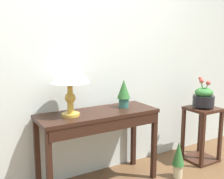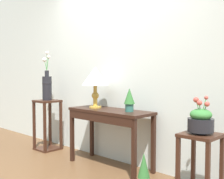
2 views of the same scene
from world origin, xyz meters
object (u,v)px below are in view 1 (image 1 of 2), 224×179
object	(u,v)px
potted_plant_on_console	(124,92)
potted_plant_floor	(178,158)
planter_bowl_wide_right	(204,97)
pedestal_stand_right	(201,134)
console_table	(99,123)
table_lamp	(69,71)

from	to	relation	value
potted_plant_on_console	potted_plant_floor	world-z (taller)	potted_plant_on_console
potted_plant_on_console	planter_bowl_wide_right	distance (m)	1.01
planter_bowl_wide_right	pedestal_stand_right	bearing A→B (deg)	116.93
console_table	pedestal_stand_right	xyz separation A→B (m)	(1.29, -0.10, -0.31)
console_table	potted_plant_floor	distance (m)	0.91
potted_plant_on_console	pedestal_stand_right	size ratio (longest dim) A/B	0.44
console_table	pedestal_stand_right	world-z (taller)	console_table
pedestal_stand_right	planter_bowl_wide_right	xyz separation A→B (m)	(0.00, -0.00, 0.44)
console_table	planter_bowl_wide_right	distance (m)	1.30
pedestal_stand_right	potted_plant_floor	bearing A→B (deg)	-161.84
pedestal_stand_right	console_table	bearing A→B (deg)	175.44
potted_plant_floor	potted_plant_on_console	bearing A→B (deg)	145.58
console_table	pedestal_stand_right	distance (m)	1.33
table_lamp	potted_plant_floor	size ratio (longest dim) A/B	1.38
table_lamp	potted_plant_on_console	size ratio (longest dim) A/B	1.92
console_table	potted_plant_floor	xyz separation A→B (m)	(0.77, -0.28, -0.41)
potted_plant_floor	console_table	bearing A→B (deg)	160.24
planter_bowl_wide_right	potted_plant_floor	world-z (taller)	planter_bowl_wide_right
console_table	planter_bowl_wide_right	xyz separation A→B (m)	(1.29, -0.10, 0.13)
potted_plant_on_console	planter_bowl_wide_right	xyz separation A→B (m)	(0.99, -0.15, -0.13)
console_table	potted_plant_floor	bearing A→B (deg)	-19.76
potted_plant_floor	pedestal_stand_right	bearing A→B (deg)	18.16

